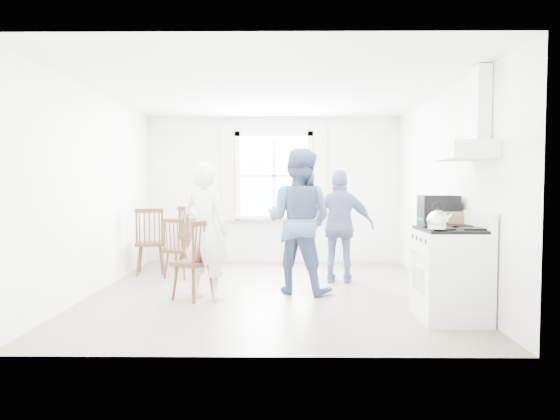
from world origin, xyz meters
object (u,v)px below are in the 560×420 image
object	(u,v)px
gas_stove	(450,273)
low_cabinet	(437,265)
windsor_chair_b	(176,242)
windsor_chair_a	(150,234)
person_mid	(299,221)
person_left	(206,231)
windsor_chair_c	(199,251)
stereo_stack	(438,211)
person_right	(340,226)

from	to	relation	value
gas_stove	low_cabinet	xyz separation A→B (m)	(0.07, 0.70, -0.03)
windsor_chair_b	low_cabinet	bearing A→B (deg)	-23.45
windsor_chair_a	windsor_chair_b	bearing A→B (deg)	-33.87
gas_stove	person_mid	world-z (taller)	person_mid
gas_stove	person_left	xyz separation A→B (m)	(-2.67, 0.90, 0.34)
low_cabinet	person_mid	size ratio (longest dim) A/B	0.49
person_mid	gas_stove	bearing A→B (deg)	162.72
low_cabinet	windsor_chair_c	distance (m)	2.82
stereo_stack	windsor_chair_a	world-z (taller)	stereo_stack
low_cabinet	windsor_chair_c	world-z (taller)	windsor_chair_c
windsor_chair_a	person_left	world-z (taller)	person_left
windsor_chair_b	windsor_chair_c	xyz separation A→B (m)	(0.57, -1.34, 0.04)
stereo_stack	person_right	distance (m)	1.62
low_cabinet	gas_stove	bearing A→B (deg)	-95.68
gas_stove	windsor_chair_c	world-z (taller)	gas_stove
person_right	gas_stove	bearing A→B (deg)	124.42
gas_stove	person_right	xyz separation A→B (m)	(-0.92, 1.94, 0.32)
gas_stove	person_right	size ratio (longest dim) A/B	0.70
gas_stove	windsor_chair_a	bearing A→B (deg)	146.72
windsor_chair_c	person_left	bearing A→B (deg)	47.18
windsor_chair_b	person_left	xyz separation A→B (m)	(0.64, -1.27, 0.28)
low_cabinet	windsor_chair_b	world-z (taller)	windsor_chair_b
windsor_chair_a	stereo_stack	bearing A→B (deg)	-24.79
person_mid	person_right	xyz separation A→B (m)	(0.61, 0.65, -0.12)
windsor_chair_c	person_mid	world-z (taller)	person_mid
windsor_chair_c	person_right	world-z (taller)	person_right
stereo_stack	person_mid	distance (m)	1.72
person_mid	windsor_chair_b	bearing A→B (deg)	-3.51
stereo_stack	gas_stove	bearing A→B (deg)	-96.43
windsor_chair_a	low_cabinet	bearing A→B (deg)	-24.84
stereo_stack	person_mid	bearing A→B (deg)	159.96
windsor_chair_a	person_right	world-z (taller)	person_right
gas_stove	stereo_stack	world-z (taller)	stereo_stack
stereo_stack	windsor_chair_c	size ratio (longest dim) A/B	0.44
windsor_chair_a	person_left	size ratio (longest dim) A/B	0.63
windsor_chair_a	person_left	xyz separation A→B (m)	(1.11, -1.59, 0.19)
low_cabinet	stereo_stack	xyz separation A→B (m)	(0.01, 0.00, 0.64)
person_mid	person_right	bearing A→B (deg)	-110.11
low_cabinet	stereo_stack	bearing A→B (deg)	0.70
low_cabinet	windsor_chair_c	xyz separation A→B (m)	(-2.81, 0.12, 0.14)
gas_stove	person_mid	distance (m)	2.05
person_right	windsor_chair_a	bearing A→B (deg)	-1.76
person_left	person_right	xyz separation A→B (m)	(1.75, 1.04, -0.02)
windsor_chair_a	windsor_chair_c	distance (m)	1.97
gas_stove	windsor_chair_a	size ratio (longest dim) A/B	1.08
person_left	person_mid	world-z (taller)	person_mid
person_mid	person_left	bearing A→B (deg)	41.62
windsor_chair_c	low_cabinet	bearing A→B (deg)	-2.54
stereo_stack	windsor_chair_b	distance (m)	3.74
windsor_chair_a	windsor_chair_c	size ratio (longest dim) A/B	1.07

